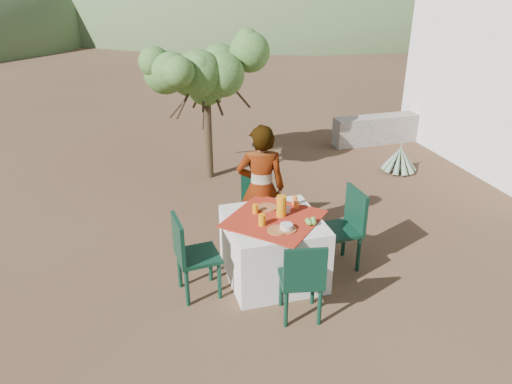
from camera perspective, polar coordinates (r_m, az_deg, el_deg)
The scene contains 22 objects.
ground at distance 6.27m, azimuth 2.58°, elevation -7.15°, with size 160.00×160.00×0.00m, color #3E261C.
table at distance 5.68m, azimuth 2.00°, elevation -6.43°, with size 1.30×1.30×0.76m.
chair_far at distance 6.55m, azimuth -0.00°, elevation -0.96°, with size 0.47×0.47×0.84m.
chair_near at distance 4.99m, azimuth 5.32°, elevation -9.78°, with size 0.49×0.49×0.91m.
chair_left at distance 5.36m, azimuth -7.51°, elevation -6.92°, with size 0.47×0.47×0.95m.
chair_right at distance 5.91m, azimuth 10.20°, elevation -3.72°, with size 0.47×0.47×0.97m.
person at distance 6.06m, azimuth 0.57°, elevation 0.39°, with size 0.59×0.39×1.62m, color #8C6651.
shrub_tree at distance 8.04m, azimuth -5.39°, elevation 12.76°, with size 1.76×1.73×2.07m.
agave at distance 8.93m, azimuth 16.10°, elevation 3.58°, with size 0.60×0.60×0.63m.
stone_wall at distance 10.43m, azimuth 15.65°, elevation 7.08°, with size 2.60×0.35×0.55m, color gray.
hill_near_right at distance 43.38m, azimuth 2.53°, elevation 20.75°, with size 48.00×48.00×20.00m, color #3D522E.
plate_far at distance 5.70m, azimuth 1.27°, elevation -1.77°, with size 0.22×0.22×0.01m, color brown.
plate_near at distance 5.24m, azimuth 2.48°, elevation -4.38°, with size 0.22×0.22×0.01m, color brown.
glass_far at distance 5.57m, azimuth -0.08°, elevation -1.93°, with size 0.07×0.07×0.11m, color orange.
glass_near at distance 5.32m, azimuth 0.68°, elevation -3.20°, with size 0.08×0.08×0.13m, color orange.
juice_pitcher at distance 5.49m, azimuth 2.91°, elevation -1.61°, with size 0.11×0.11×0.24m, color orange.
bowl_plate at distance 5.27m, azimuth 3.48°, elevation -4.25°, with size 0.22×0.22×0.01m, color brown.
white_bowl at distance 5.26m, azimuth 3.49°, elevation -3.95°, with size 0.14×0.14×0.05m, color silver.
jar_left at distance 5.70m, azimuth 4.62°, elevation -1.43°, with size 0.06×0.06×0.09m, color orange.
jar_right at distance 5.79m, azimuth 4.44°, elevation -0.94°, with size 0.06×0.06×0.10m, color orange.
napkin_holder at distance 5.59m, azimuth 3.56°, elevation -2.03°, with size 0.06×0.04×0.08m, color silver.
fruit_cluster at distance 5.39m, azimuth 6.30°, elevation -3.35°, with size 0.13×0.12×0.07m.
Camera 1 is at (-1.74, -5.01, 3.36)m, focal length 35.00 mm.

